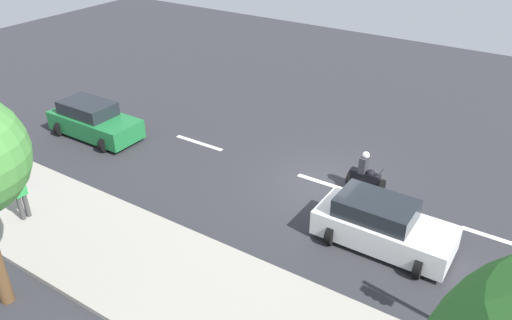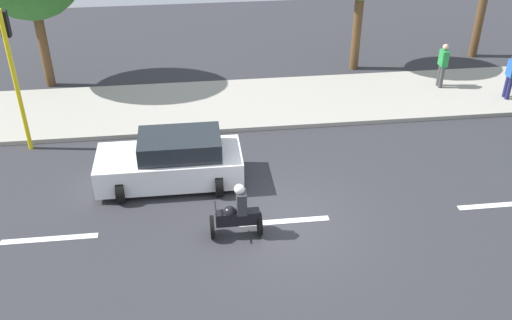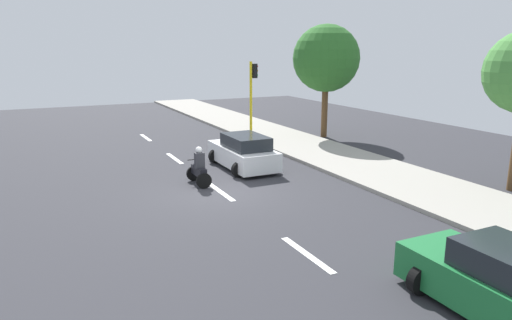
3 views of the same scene
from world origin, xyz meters
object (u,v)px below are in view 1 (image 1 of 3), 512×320
Objects in this scene: car_green at (94,121)px; car_white at (382,225)px; motorcycle at (366,174)px; pedestrian_by_tree at (17,160)px; pedestrian_near_signal at (20,194)px.

car_white is at bearing 88.53° from car_green.
motorcycle is 12.42m from pedestrian_by_tree.
car_white is 13.09m from car_green.
pedestrian_near_signal is at bearing -62.78° from car_white.
car_green is 2.73× the size of motorcycle.
pedestrian_by_tree reaches higher than car_green.
car_white is 3.09m from motorcycle.
motorcycle is at bearing 121.91° from pedestrian_by_tree.
pedestrian_near_signal reaches higher than car_green.
car_white is 2.42× the size of pedestrian_near_signal.
pedestrian_by_tree is at bearing -121.87° from pedestrian_near_signal.
car_green is 11.71m from motorcycle.
motorcycle reaches higher than car_green.
motorcycle is 0.91× the size of pedestrian_near_signal.
motorcycle is (-2.64, -1.61, -0.07)m from car_white.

